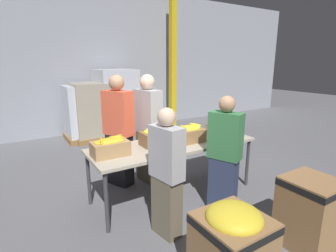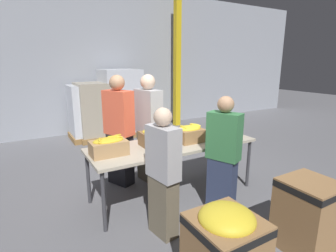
{
  "view_description": "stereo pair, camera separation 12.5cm",
  "coord_description": "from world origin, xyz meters",
  "views": [
    {
      "loc": [
        -2.01,
        -3.08,
        1.98
      ],
      "look_at": [
        0.05,
        0.26,
        1.02
      ],
      "focal_mm": 28.0,
      "sensor_mm": 36.0,
      "label": 1
    },
    {
      "loc": [
        -1.91,
        -3.15,
        1.98
      ],
      "look_at": [
        0.05,
        0.26,
        1.02
      ],
      "focal_mm": 28.0,
      "sensor_mm": 36.0,
      "label": 2
    }
  ],
  "objects": [
    {
      "name": "pallet_stack_0",
      "position": [
        -0.16,
        3.64,
        0.72
      ],
      "size": [
        1.03,
        1.03,
        1.46
      ],
      "color": "olive",
      "rests_on": "ground_plane"
    },
    {
      "name": "volunteer_1",
      "position": [
        0.33,
        -0.71,
        0.78
      ],
      "size": [
        0.36,
        0.47,
        1.57
      ],
      "rotation": [
        0.0,
        0.0,
        1.98
      ],
      "color": "#2D3856",
      "rests_on": "ground_plane"
    },
    {
      "name": "banana_box_3",
      "position": [
        0.96,
        0.03,
        0.93
      ],
      "size": [
        0.46,
        0.28,
        0.25
      ],
      "color": "olive",
      "rests_on": "sorting_table"
    },
    {
      "name": "donation_bin_1",
      "position": [
        0.63,
        -1.74,
        0.42
      ],
      "size": [
        0.54,
        0.54,
        0.78
      ],
      "color": "olive",
      "rests_on": "ground_plane"
    },
    {
      "name": "volunteer_2",
      "position": [
        -0.56,
        0.76,
        0.89
      ],
      "size": [
        0.42,
        0.54,
        1.79
      ],
      "rotation": [
        0.0,
        0.0,
        -1.14
      ],
      "color": "black",
      "rests_on": "ground_plane"
    },
    {
      "name": "support_pillar",
      "position": [
        2.44,
        3.83,
        2.0
      ],
      "size": [
        0.17,
        0.17,
        4.0
      ],
      "color": "gold",
      "rests_on": "ground_plane"
    },
    {
      "name": "sorting_table",
      "position": [
        0.0,
        0.0,
        0.76
      ],
      "size": [
        2.48,
        0.87,
        0.81
      ],
      "color": "#B2A893",
      "rests_on": "ground_plane"
    },
    {
      "name": "ground_plane",
      "position": [
        0.0,
        0.0,
        0.0
      ],
      "size": [
        30.0,
        30.0,
        0.0
      ],
      "primitive_type": "plane",
      "color": "slate"
    },
    {
      "name": "banana_box_1",
      "position": [
        -0.28,
        0.08,
        0.95
      ],
      "size": [
        0.39,
        0.28,
        0.28
      ],
      "color": "olive",
      "rests_on": "sorting_table"
    },
    {
      "name": "pallet_stack_2",
      "position": [
        -0.37,
        3.71,
        0.69
      ],
      "size": [
        0.95,
        0.95,
        1.4
      ],
      "color": "olive",
      "rests_on": "ground_plane"
    },
    {
      "name": "banana_box_2",
      "position": [
        0.26,
        -0.03,
        0.94
      ],
      "size": [
        0.39,
        0.33,
        0.26
      ],
      "color": "olive",
      "rests_on": "sorting_table"
    },
    {
      "name": "pallet_stack_1",
      "position": [
        0.52,
        3.68,
        0.88
      ],
      "size": [
        1.07,
        1.07,
        1.79
      ],
      "color": "olive",
      "rests_on": "ground_plane"
    },
    {
      "name": "wall_back",
      "position": [
        0.0,
        4.4,
        2.0
      ],
      "size": [
        16.0,
        0.08,
        4.0
      ],
      "color": "#9399A3",
      "rests_on": "ground_plane"
    },
    {
      "name": "volunteer_0",
      "position": [
        -0.09,
        0.64,
        0.89
      ],
      "size": [
        0.31,
        0.51,
        1.79
      ],
      "rotation": [
        0.0,
        0.0,
        -1.41
      ],
      "color": "#6B604C",
      "rests_on": "ground_plane"
    },
    {
      "name": "volunteer_3",
      "position": [
        -0.6,
        -0.76,
        0.75
      ],
      "size": [
        0.26,
        0.43,
        1.51
      ],
      "rotation": [
        0.0,
        0.0,
        1.73
      ],
      "color": "#6B604C",
      "rests_on": "ground_plane"
    },
    {
      "name": "banana_box_0",
      "position": [
        -0.97,
        -0.0,
        0.93
      ],
      "size": [
        0.46,
        0.29,
        0.24
      ],
      "color": "tan",
      "rests_on": "sorting_table"
    },
    {
      "name": "donation_bin_0",
      "position": [
        -0.54,
        -1.74,
        0.44
      ],
      "size": [
        0.56,
        0.56,
        0.83
      ],
      "color": "olive",
      "rests_on": "ground_plane"
    }
  ]
}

